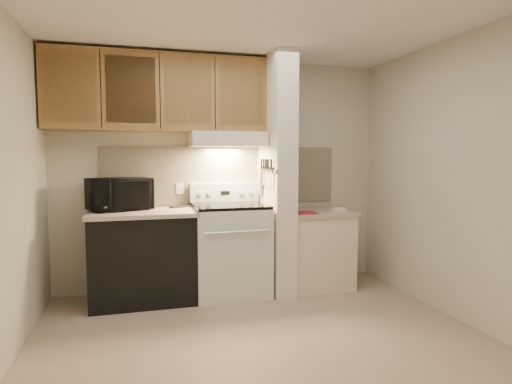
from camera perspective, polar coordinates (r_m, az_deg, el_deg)
name	(u,v)px	position (r m, az deg, el deg)	size (l,w,h in m)	color
floor	(261,338)	(3.61, 0.61, -18.91)	(3.60, 3.60, 0.00)	tan
ceiling	(261,16)	(3.46, 0.65, 22.44)	(3.60, 3.60, 0.00)	white
wall_back	(223,174)	(4.76, -4.38, 2.40)	(3.60, 0.02, 2.50)	beige
wall_left	(0,187)	(3.30, -30.99, 0.61)	(0.02, 3.00, 2.50)	beige
wall_right	(456,179)	(4.18, 25.08, 1.60)	(0.02, 3.00, 2.50)	beige
backsplash	(224,175)	(4.75, -4.35, 2.21)	(2.60, 0.02, 0.63)	#FDEFC8
range_body	(230,251)	(4.53, -3.47, -7.81)	(0.76, 0.65, 0.92)	silver
oven_window	(237,254)	(4.22, -2.57, -8.20)	(0.50, 0.01, 0.30)	black
oven_handle	(238,232)	(4.14, -2.46, -5.35)	(0.02, 0.02, 0.65)	silver
cooktop	(230,206)	(4.45, -3.50, -1.84)	(0.74, 0.64, 0.03)	black
range_backguard	(224,192)	(4.72, -4.23, -0.06)	(0.76, 0.08, 0.20)	silver
range_display	(225,193)	(4.68, -4.13, -0.10)	(0.10, 0.01, 0.04)	black
range_knob_left_outer	(200,193)	(4.63, -7.52, -0.18)	(0.05, 0.05, 0.02)	silver
range_knob_left_inner	(209,193)	(4.64, -6.30, -0.16)	(0.05, 0.05, 0.02)	silver
range_knob_right_inner	(241,192)	(4.71, -1.97, -0.05)	(0.05, 0.05, 0.02)	silver
range_knob_right_outer	(250,192)	(4.74, -0.80, -0.03)	(0.05, 0.05, 0.02)	silver
dishwasher_front	(144,258)	(4.46, -14.76, -8.52)	(1.00, 0.63, 0.87)	black
left_countertop	(143,213)	(4.37, -14.89, -2.71)	(1.04, 0.67, 0.04)	#BEA996
spoon_rest	(181,206)	(4.59, -9.92, -1.91)	(0.24, 0.08, 0.02)	black
teal_jar	(147,204)	(4.58, -14.31, -1.51)	(0.08, 0.08, 0.09)	#316B66
outlet	(180,189)	(4.68, -10.09, 0.45)	(0.08, 0.01, 0.12)	beige
microwave	(119,194)	(4.50, -17.76, -0.27)	(0.58, 0.39, 0.32)	black
partition_pillar	(277,175)	(4.56, 2.78, 2.29)	(0.22, 0.70, 2.50)	#F1E2CF
pillar_trim	(266,170)	(4.52, 1.39, 2.91)	(0.01, 0.70, 0.04)	olive
knife_strip	(267,169)	(4.47, 1.50, 3.14)	(0.02, 0.42, 0.04)	black
knife_blade_a	(271,179)	(4.31, 2.00, 1.75)	(0.01, 0.04, 0.16)	silver
knife_handle_a	(271,164)	(4.30, 2.03, 3.74)	(0.02, 0.02, 0.10)	black
knife_blade_b	(268,179)	(4.39, 1.65, 1.68)	(0.01, 0.04, 0.18)	silver
knife_handle_b	(268,164)	(4.40, 1.61, 3.77)	(0.02, 0.02, 0.10)	black
knife_blade_c	(266,180)	(4.47, 1.35, 1.61)	(0.01, 0.04, 0.20)	silver
knife_handle_c	(266,164)	(4.47, 1.33, 3.79)	(0.02, 0.02, 0.10)	black
knife_blade_d	(264,178)	(4.55, 1.02, 1.92)	(0.01, 0.04, 0.16)	silver
knife_handle_d	(264,164)	(4.55, 1.04, 3.81)	(0.02, 0.02, 0.10)	black
knife_blade_e	(262,178)	(4.61, 0.80, 1.83)	(0.01, 0.04, 0.18)	silver
knife_handle_e	(261,163)	(4.63, 0.73, 3.83)	(0.02, 0.02, 0.10)	black
oven_mitt	(260,182)	(4.68, 0.59, 1.28)	(0.03, 0.11, 0.25)	slate
right_cab_base	(316,250)	(4.83, 7.98, -7.72)	(0.70, 0.60, 0.81)	beige
right_countertop	(316,212)	(4.76, 8.04, -2.72)	(0.74, 0.64, 0.04)	#BEA996
red_folder	(306,213)	(4.55, 6.71, -2.75)	(0.20, 0.27, 0.01)	#A92636
white_box	(339,209)	(4.75, 10.96, -2.29)	(0.14, 0.09, 0.04)	white
range_hood	(227,139)	(4.55, -3.88, 7.01)	(0.78, 0.44, 0.15)	beige
hood_lip	(231,143)	(4.34, -3.31, 6.52)	(0.78, 0.04, 0.06)	beige
upper_cabinets	(159,93)	(4.55, -12.80, 12.72)	(2.18, 0.33, 0.77)	olive
cab_door_a	(70,87)	(4.42, -23.60, 12.67)	(0.46, 0.01, 0.63)	olive
cab_gap_a	(101,89)	(4.39, -20.00, 12.83)	(0.01, 0.01, 0.73)	black
cab_door_b	(131,90)	(4.38, -16.35, 12.95)	(0.46, 0.01, 0.63)	olive
cab_gap_b	(160,91)	(4.39, -12.69, 13.02)	(0.01, 0.01, 0.73)	black
cab_door_c	(188,92)	(4.41, -9.06, 13.03)	(0.46, 0.01, 0.63)	olive
cab_gap_c	(215,93)	(4.45, -5.48, 13.00)	(0.01, 0.01, 0.73)	black
cab_door_d	(241,94)	(4.50, -1.98, 12.92)	(0.46, 0.01, 0.63)	olive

